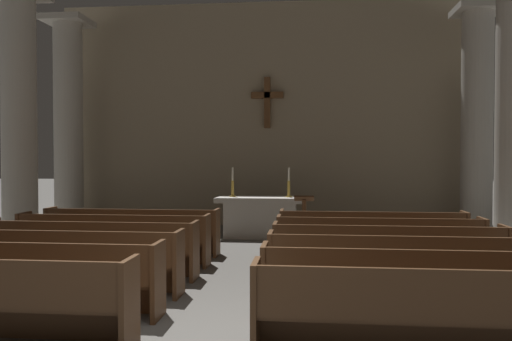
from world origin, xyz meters
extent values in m
cube|color=brown|center=(-0.66, -0.02, 0.47)|extent=(0.06, 0.50, 0.95)
cube|color=brown|center=(-2.42, 1.01, 0.42)|extent=(3.46, 0.40, 0.05)
cube|color=brown|center=(-2.42, 0.78, 0.70)|extent=(3.46, 0.05, 0.50)
cube|color=brown|center=(-2.42, 1.19, 0.20)|extent=(3.46, 0.04, 0.40)
cube|color=brown|center=(-0.66, 0.99, 0.47)|extent=(0.06, 0.50, 0.95)
cube|color=brown|center=(-2.42, 2.02, 0.42)|extent=(3.46, 0.40, 0.05)
cube|color=brown|center=(-2.42, 1.79, 0.70)|extent=(3.46, 0.05, 0.50)
cube|color=brown|center=(-2.42, 2.20, 0.20)|extent=(3.46, 0.04, 0.40)
cube|color=brown|center=(-0.66, 2.00, 0.47)|extent=(0.06, 0.50, 0.95)
cube|color=brown|center=(-2.42, 3.03, 0.42)|extent=(3.46, 0.40, 0.05)
cube|color=brown|center=(-2.42, 2.80, 0.70)|extent=(3.46, 0.05, 0.50)
cube|color=brown|center=(-2.42, 3.21, 0.20)|extent=(3.46, 0.04, 0.40)
cube|color=brown|center=(-0.66, 3.01, 0.47)|extent=(0.06, 0.50, 0.95)
cube|color=brown|center=(-2.42, 4.04, 0.42)|extent=(3.46, 0.40, 0.05)
cube|color=brown|center=(-2.42, 3.81, 0.70)|extent=(3.46, 0.05, 0.50)
cube|color=brown|center=(-2.42, 4.22, 0.20)|extent=(3.46, 0.04, 0.40)
cube|color=brown|center=(-0.66, 4.02, 0.47)|extent=(0.06, 0.50, 0.95)
cube|color=brown|center=(-4.17, 4.02, 0.47)|extent=(0.06, 0.50, 0.95)
cube|color=brown|center=(-2.42, 5.05, 0.42)|extent=(3.46, 0.40, 0.05)
cube|color=brown|center=(-2.42, 4.82, 0.70)|extent=(3.46, 0.05, 0.50)
cube|color=brown|center=(-2.42, 5.23, 0.20)|extent=(3.46, 0.04, 0.40)
cube|color=brown|center=(-0.66, 5.03, 0.47)|extent=(0.06, 0.50, 0.95)
cube|color=brown|center=(-4.17, 5.03, 0.47)|extent=(0.06, 0.50, 0.95)
cube|color=brown|center=(2.42, 0.00, 0.42)|extent=(3.46, 0.40, 0.05)
cube|color=brown|center=(2.42, -0.23, 0.70)|extent=(3.46, 0.05, 0.50)
cube|color=brown|center=(2.42, 0.18, 0.20)|extent=(3.46, 0.04, 0.40)
cube|color=brown|center=(0.66, -0.02, 0.47)|extent=(0.06, 0.50, 0.95)
cube|color=brown|center=(2.42, 1.01, 0.42)|extent=(3.46, 0.40, 0.05)
cube|color=brown|center=(2.42, 0.78, 0.70)|extent=(3.46, 0.05, 0.50)
cube|color=brown|center=(2.42, 1.19, 0.20)|extent=(3.46, 0.04, 0.40)
cube|color=brown|center=(0.66, 0.99, 0.47)|extent=(0.06, 0.50, 0.95)
cube|color=brown|center=(2.42, 2.02, 0.42)|extent=(3.46, 0.40, 0.05)
cube|color=brown|center=(2.42, 1.79, 0.70)|extent=(3.46, 0.05, 0.50)
cube|color=brown|center=(2.42, 2.20, 0.20)|extent=(3.46, 0.04, 0.40)
cube|color=brown|center=(0.66, 2.00, 0.47)|extent=(0.06, 0.50, 0.95)
cube|color=brown|center=(2.42, 3.03, 0.42)|extent=(3.46, 0.40, 0.05)
cube|color=brown|center=(2.42, 2.80, 0.70)|extent=(3.46, 0.05, 0.50)
cube|color=brown|center=(2.42, 3.21, 0.20)|extent=(3.46, 0.04, 0.40)
cube|color=brown|center=(0.66, 3.01, 0.47)|extent=(0.06, 0.50, 0.95)
cube|color=brown|center=(4.17, 3.01, 0.47)|extent=(0.06, 0.50, 0.95)
cube|color=brown|center=(2.42, 4.04, 0.42)|extent=(3.46, 0.40, 0.05)
cube|color=brown|center=(2.42, 3.81, 0.70)|extent=(3.46, 0.05, 0.50)
cube|color=brown|center=(2.42, 4.22, 0.20)|extent=(3.46, 0.04, 0.40)
cube|color=brown|center=(0.66, 4.02, 0.47)|extent=(0.06, 0.50, 0.95)
cube|color=brown|center=(4.17, 4.02, 0.47)|extent=(0.06, 0.50, 0.95)
cube|color=brown|center=(2.42, 5.05, 0.42)|extent=(3.46, 0.40, 0.05)
cube|color=brown|center=(2.42, 4.82, 0.70)|extent=(3.46, 0.05, 0.50)
cube|color=brown|center=(2.42, 5.23, 0.20)|extent=(3.46, 0.04, 0.40)
cube|color=brown|center=(0.66, 5.03, 0.47)|extent=(0.06, 0.50, 0.95)
cube|color=brown|center=(4.17, 5.03, 0.47)|extent=(0.06, 0.50, 0.95)
cube|color=#ADA89E|center=(-5.48, 6.11, 0.10)|extent=(1.10, 1.10, 0.20)
cylinder|color=#ADA89E|center=(-5.48, 6.11, 2.85)|extent=(0.79, 0.79, 5.70)
cube|color=#ADA89E|center=(-5.48, 8.55, 0.10)|extent=(1.10, 1.10, 0.20)
cylinder|color=#ADA89E|center=(-5.48, 8.55, 2.85)|extent=(0.79, 0.79, 5.70)
cube|color=#ADA89E|center=(-5.48, 8.55, 5.78)|extent=(1.18, 1.18, 0.16)
cube|color=#ADA89E|center=(5.48, 8.55, 0.10)|extent=(1.10, 1.10, 0.20)
cylinder|color=#ADA89E|center=(5.48, 8.55, 2.85)|extent=(0.79, 0.79, 5.70)
cube|color=#ADA89E|center=(5.48, 8.55, 5.78)|extent=(1.18, 1.18, 0.16)
cube|color=#A8A399|center=(0.00, 7.49, 0.44)|extent=(1.76, 0.72, 0.88)
cube|color=#A8A399|center=(0.00, 7.49, 0.94)|extent=(2.20, 0.90, 0.12)
cube|color=silver|center=(0.00, 7.49, 1.00)|extent=(2.09, 0.86, 0.01)
cylinder|color=#B79338|center=(-0.70, 7.49, 1.02)|extent=(0.16, 0.16, 0.02)
cylinder|color=#B79338|center=(-0.70, 7.49, 1.21)|extent=(0.07, 0.07, 0.40)
cylinder|color=silver|center=(-0.70, 7.49, 1.58)|extent=(0.04, 0.04, 0.33)
cylinder|color=#B79338|center=(0.70, 7.49, 1.02)|extent=(0.16, 0.16, 0.02)
cylinder|color=#B79338|center=(0.70, 7.49, 1.21)|extent=(0.07, 0.07, 0.40)
cylinder|color=silver|center=(0.70, 7.49, 1.58)|extent=(0.04, 0.04, 0.33)
cube|color=gray|center=(0.00, 9.77, 3.24)|extent=(12.22, 0.25, 6.47)
cube|color=brown|center=(0.00, 9.56, 3.56)|extent=(0.17, 0.17, 1.45)
cube|color=brown|center=(0.00, 9.56, 3.78)|extent=(0.93, 0.17, 0.17)
cylinder|color=brown|center=(1.09, 6.29, 0.02)|extent=(0.36, 0.36, 0.04)
cylinder|color=brown|center=(1.09, 6.29, 0.53)|extent=(0.10, 0.10, 1.05)
cube|color=brown|center=(1.09, 6.29, 1.08)|extent=(0.44, 0.31, 0.15)
camera|label=1|loc=(1.19, -5.12, 1.99)|focal=35.92mm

